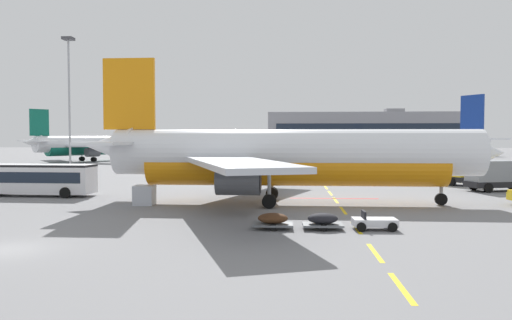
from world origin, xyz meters
name	(u,v)px	position (x,y,z in m)	size (l,w,h in m)	color
ground	(500,182)	(40.00, 40.00, 0.00)	(400.00, 400.00, 0.00)	slate
apron_paint_markings	(322,182)	(18.00, 38.31, 0.00)	(8.00, 97.70, 0.01)	yellow
airliner_foreground	(288,156)	(13.80, 18.11, 3.95)	(34.69, 34.63, 12.20)	white
airliner_mid_left	(412,145)	(37.87, 75.47, 4.10)	(32.04, 34.03, 12.66)	silver
airliner_far_center	(93,145)	(-31.27, 89.73, 3.71)	(27.59, 29.70, 11.47)	white
apron_shuttle_bus	(31,177)	(-10.43, 22.16, 1.75)	(12.12, 3.38, 3.00)	silver
fuel_service_truck	(445,170)	(32.39, 36.89, 1.65)	(5.76, 7.20, 3.14)	black
ground_power_truck	(499,175)	(35.46, 29.38, 1.65)	(7.38, 4.11, 3.14)	black
baggage_train	(323,221)	(15.94, 6.60, 0.52)	(8.64, 1.82, 1.14)	silver
uld_cargo_container	(144,195)	(2.07, 16.69, 0.80)	(1.62, 1.57, 1.60)	#B7BCC6
apron_light_mast_near	(69,86)	(-24.66, 62.79, 14.47)	(1.80, 1.80, 23.05)	slate
terminal_satellite	(365,134)	(39.76, 147.82, 6.73)	(64.43, 27.74, 15.04)	gray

